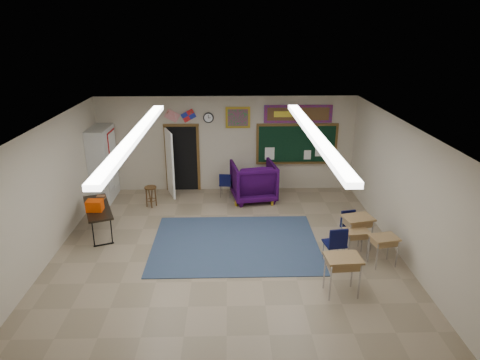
{
  "coord_description": "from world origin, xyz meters",
  "views": [
    {
      "loc": [
        0.07,
        -8.46,
        5.04
      ],
      "look_at": [
        0.34,
        1.5,
        1.4
      ],
      "focal_mm": 32.0,
      "sensor_mm": 36.0,
      "label": 1
    }
  ],
  "objects_px": {
    "wingback_armchair": "(253,181)",
    "student_desk_front_right": "(357,231)",
    "wooden_stool": "(151,196)",
    "student_desk_front_left": "(356,242)",
    "folding_table": "(99,218)"
  },
  "relations": [
    {
      "from": "wingback_armchair",
      "to": "student_desk_front_left",
      "type": "xyz_separation_m",
      "value": [
        2.15,
        -3.46,
        -0.22
      ]
    },
    {
      "from": "student_desk_front_left",
      "to": "wooden_stool",
      "type": "height_order",
      "value": "student_desk_front_left"
    },
    {
      "from": "wingback_armchair",
      "to": "student_desk_front_left",
      "type": "distance_m",
      "value": 4.08
    },
    {
      "from": "wooden_stool",
      "to": "student_desk_front_left",
      "type": "bearing_deg",
      "value": -30.09
    },
    {
      "from": "student_desk_front_left",
      "to": "student_desk_front_right",
      "type": "distance_m",
      "value": 0.4
    },
    {
      "from": "wingback_armchair",
      "to": "student_desk_front_right",
      "type": "relative_size",
      "value": 1.58
    },
    {
      "from": "student_desk_front_left",
      "to": "wingback_armchair",
      "type": "bearing_deg",
      "value": 115.97
    },
    {
      "from": "student_desk_front_right",
      "to": "wingback_armchair",
      "type": "bearing_deg",
      "value": 112.99
    },
    {
      "from": "wingback_armchair",
      "to": "folding_table",
      "type": "distance_m",
      "value": 4.58
    },
    {
      "from": "student_desk_front_right",
      "to": "folding_table",
      "type": "bearing_deg",
      "value": 157.84
    },
    {
      "from": "folding_table",
      "to": "wooden_stool",
      "type": "bearing_deg",
      "value": 35.83
    },
    {
      "from": "student_desk_front_left",
      "to": "folding_table",
      "type": "xyz_separation_m",
      "value": [
        -6.21,
        1.36,
        0.02
      ]
    },
    {
      "from": "wingback_armchair",
      "to": "student_desk_front_right",
      "type": "height_order",
      "value": "wingback_armchair"
    },
    {
      "from": "wooden_stool",
      "to": "wingback_armchair",
      "type": "bearing_deg",
      "value": 8.87
    },
    {
      "from": "wingback_armchair",
      "to": "wooden_stool",
      "type": "distance_m",
      "value": 3.06
    }
  ]
}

